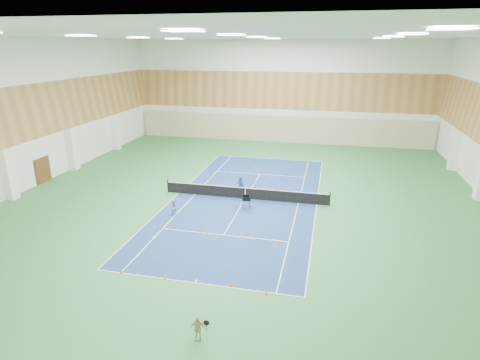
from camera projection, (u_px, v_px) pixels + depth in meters
name	position (u px, v px, depth m)	size (l,w,h in m)	color
ground	(245.00, 199.00, 31.15)	(40.00, 40.00, 0.00)	#2F6F3C
room_shell	(246.00, 122.00, 29.23)	(36.00, 40.00, 12.00)	white
wood_cladding	(246.00, 95.00, 28.58)	(36.00, 40.00, 8.00)	#B17841
ceiling_light_grid	(246.00, 36.00, 27.32)	(21.40, 25.40, 0.06)	white
court_surface	(245.00, 199.00, 31.15)	(10.97, 23.77, 0.01)	navy
tennis_balls_scatter	(245.00, 198.00, 31.14)	(10.57, 22.77, 0.07)	yellow
tennis_net	(245.00, 192.00, 30.98)	(12.80, 0.10, 1.10)	black
back_curtain	(280.00, 129.00, 48.86)	(35.40, 0.16, 3.20)	#C6B793
door_left_b	(43.00, 170.00, 34.61)	(0.08, 1.80, 2.20)	#593319
coach	(241.00, 186.00, 31.68)	(0.57, 0.37, 1.56)	navy
child_court	(174.00, 208.00, 28.05)	(0.53, 0.42, 1.10)	gray
child_apron	(198.00, 328.00, 16.14)	(0.64, 0.26, 1.09)	tan
ball_cart	(246.00, 202.00, 29.15)	(0.58, 0.58, 1.01)	black
cone_svc_a	(172.00, 224.00, 26.48)	(0.20, 0.20, 0.22)	#E95C0C
cone_svc_b	(207.00, 234.00, 25.17)	(0.23, 0.23, 0.25)	orange
cone_svc_c	(240.00, 233.00, 25.32)	(0.20, 0.20, 0.22)	orange
cone_svc_d	(279.00, 243.00, 24.06)	(0.19, 0.19, 0.20)	#F14F0C
cone_base_a	(122.00, 272.00, 21.02)	(0.17, 0.17, 0.19)	#E2570B
cone_base_b	(165.00, 277.00, 20.54)	(0.20, 0.20, 0.22)	orange
cone_base_c	(231.00, 285.00, 19.85)	(0.19, 0.19, 0.21)	#E05E0B
cone_base_d	(266.00, 292.00, 19.23)	(0.20, 0.20, 0.22)	orange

